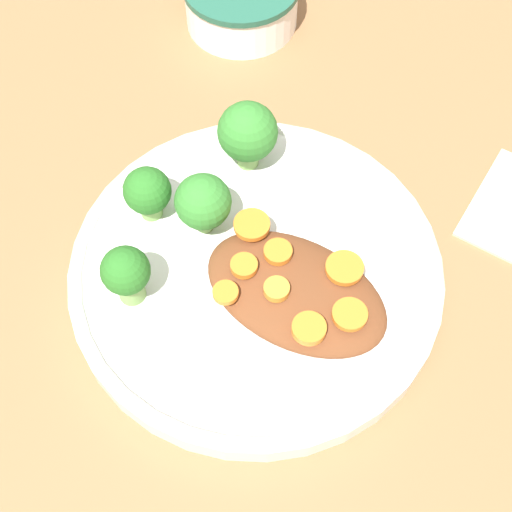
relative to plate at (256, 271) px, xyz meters
name	(u,v)px	position (x,y,z in m)	size (l,w,h in m)	color
ground_plane	(256,280)	(0.00, 0.00, -0.01)	(4.00, 4.00, 0.00)	#8C603D
plate	(256,271)	(0.00, 0.00, 0.00)	(0.28, 0.28, 0.03)	silver
dip_bowl	(241,0)	(0.16, -0.24, 0.01)	(0.11, 0.11, 0.05)	white
stew_mound	(296,292)	(-0.04, 0.01, 0.02)	(0.14, 0.09, 0.02)	brown
broccoli_floret_0	(248,133)	(0.06, -0.08, 0.04)	(0.05, 0.05, 0.06)	#759E51
broccoli_floret_1	(203,202)	(0.05, -0.01, 0.04)	(0.04, 0.04, 0.06)	#759E51
broccoli_floret_2	(147,192)	(0.09, 0.00, 0.03)	(0.04, 0.04, 0.05)	#759E51
broccoli_floret_3	(126,274)	(0.07, 0.07, 0.04)	(0.04, 0.04, 0.05)	#759E51
carrot_slice_0	(278,252)	(-0.01, -0.01, 0.03)	(0.02, 0.02, 0.01)	orange
carrot_slice_1	(345,268)	(-0.06, -0.02, 0.03)	(0.03, 0.03, 0.00)	orange
carrot_slice_2	(309,328)	(-0.06, 0.04, 0.03)	(0.02, 0.02, 0.01)	orange
carrot_slice_3	(220,290)	(0.00, 0.04, 0.03)	(0.02, 0.02, 0.00)	orange
carrot_slice_4	(277,289)	(-0.03, 0.02, 0.03)	(0.02, 0.02, 0.01)	orange
carrot_slice_5	(250,269)	(0.00, 0.02, 0.03)	(0.02, 0.02, 0.01)	orange
carrot_slice_6	(350,314)	(-0.08, 0.01, 0.03)	(0.02, 0.02, 0.00)	orange
carrot_slice_7	(252,225)	(0.01, -0.02, 0.03)	(0.03, 0.03, 0.00)	orange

